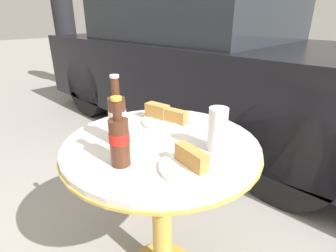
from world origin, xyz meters
TOP-DOWN VIEW (x-y plane):
  - bistro_table at (0.00, 0.00)m, footprint 0.74×0.74m
  - cola_bottle_left at (-0.10, -0.12)m, footprint 0.06×0.06m
  - cola_bottle_right at (0.03, -0.21)m, footprint 0.06×0.06m
  - drinking_glass at (0.19, 0.09)m, footprint 0.07×0.07m
  - lunch_plate_near at (-0.12, 0.15)m, footprint 0.22×0.22m
  - lunch_plate_far at (0.21, -0.07)m, footprint 0.20×0.20m
  - parked_car at (-1.07, 1.66)m, footprint 3.81×1.67m
  - pedestrian at (-3.82, 1.49)m, footprint 0.33×0.33m

SIDE VIEW (x-z plane):
  - bistro_table at x=0.00m, z-range 0.20..0.91m
  - parked_car at x=-1.07m, z-range -0.03..1.37m
  - lunch_plate_far at x=0.21m, z-range 0.69..0.76m
  - lunch_plate_near at x=-0.12m, z-range 0.69..0.77m
  - drinking_glass at x=0.19m, z-range 0.70..0.85m
  - cola_bottle_right at x=0.03m, z-range 0.68..0.90m
  - cola_bottle_left at x=-0.10m, z-range 0.68..0.93m
  - pedestrian at x=-3.82m, z-range 0.11..1.74m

